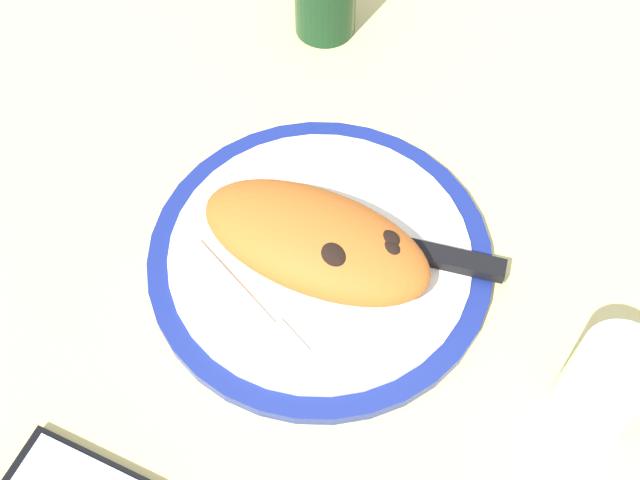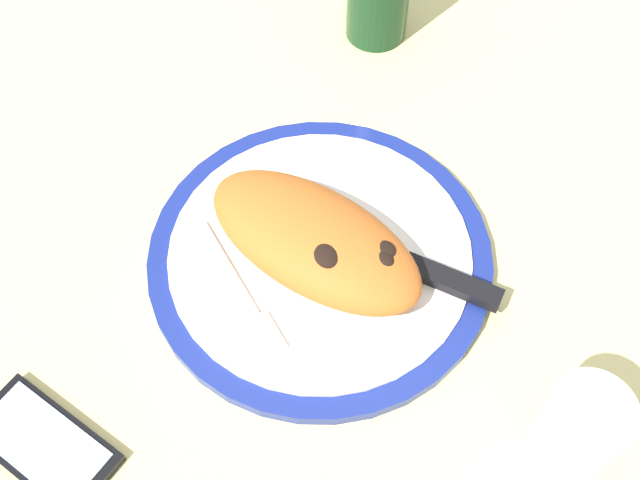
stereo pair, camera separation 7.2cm
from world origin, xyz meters
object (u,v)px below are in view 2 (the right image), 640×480
(calzone, at_px, (317,242))
(fork, at_px, (245,298))
(plate, at_px, (320,256))
(knife, at_px, (419,269))
(water_glass, at_px, (573,435))
(smartphone, at_px, (44,445))

(calzone, bearing_deg, fork, -94.25)
(calzone, xyz_separation_m, fork, (-0.01, -0.08, -0.03))
(plate, xyz_separation_m, fork, (-0.00, -0.08, 0.01))
(plate, distance_m, fork, 0.09)
(knife, bearing_deg, water_glass, -5.04)
(plate, bearing_deg, water_glass, 8.56)
(calzone, height_order, water_glass, water_glass)
(plate, bearing_deg, knife, 37.97)
(calzone, bearing_deg, water_glass, 10.04)
(plate, height_order, knife, knife)
(calzone, distance_m, smartphone, 0.29)
(fork, bearing_deg, knife, 61.88)
(plate, height_order, water_glass, water_glass)
(calzone, relative_size, knife, 1.13)
(water_glass, bearing_deg, plate, -171.44)
(calzone, xyz_separation_m, smartphone, (-0.00, -0.29, -0.04))
(fork, xyz_separation_m, water_glass, (0.27, 0.13, 0.02))
(plate, distance_m, water_glass, 0.27)
(fork, height_order, knife, knife)
(calzone, bearing_deg, smartphone, -90.59)
(calzone, relative_size, water_glass, 2.40)
(plate, relative_size, knife, 1.52)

